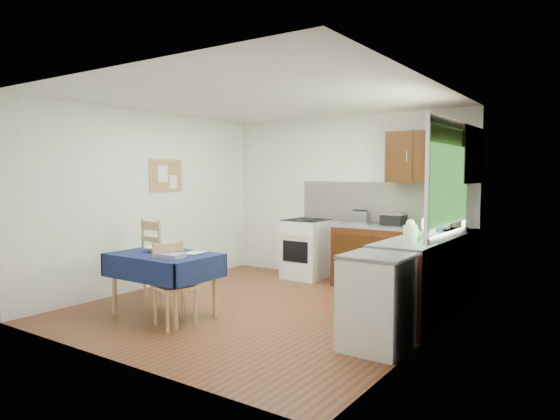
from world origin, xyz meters
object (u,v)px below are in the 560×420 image
Objects in this scene: dish_rack at (429,233)px; dining_table at (164,263)px; sandwich_press at (394,219)px; chair_far at (161,256)px; kettle at (410,232)px; chair_near at (173,282)px; toaster at (360,217)px.

dining_table is at bearing -162.10° from dish_rack.
sandwich_press is at bearing 45.11° from dining_table.
sandwich_press is 1.13m from dish_rack.
dish_rack reaches higher than chair_far.
kettle is at bearing -162.06° from chair_far.
dining_table is 0.41m from chair_near.
dining_table is 4.84× the size of kettle.
toaster reaches higher than sandwich_press.
kettle reaches higher than dining_table.
kettle is (3.14, 0.57, 0.46)m from chair_far.
kettle reaches higher than chair_near.
kettle is at bearing -61.16° from toaster.
dish_rack is at bearing 24.44° from dining_table.
chair_near is at bearing -42.18° from dining_table.
kettle is at bearing -49.32° from sandwich_press.
dining_table is 3.08m from dish_rack.
toaster is at bearing 52.67° from dining_table.
dining_table is 2.74m from kettle.
toaster is at bearing 130.22° from kettle.
toaster is 0.49m from sandwich_press.
chair_near is at bearing -100.54° from sandwich_press.
toaster is 1.47m from dish_rack.
chair_far is 2.83m from toaster.
toaster is 2.00m from kettle.
kettle is at bearing 11.21° from dining_table.
toaster reaches higher than chair_far.
dish_rack reaches higher than toaster.
chair_near is 2.90× the size of sandwich_press.
chair_near is 2.97m from dish_rack.
chair_far is at bearing -177.20° from dish_rack.
kettle is (2.12, 1.33, 0.54)m from chair_near.
kettle is at bearing -38.45° from chair_near.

